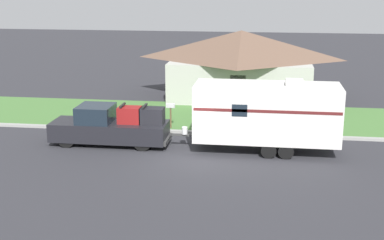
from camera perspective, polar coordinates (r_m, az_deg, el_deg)
The scene contains 7 objects.
ground_plane at distance 24.99m, azimuth -0.49°, elevation -3.86°, with size 120.00×120.00×0.00m, color #2D2D33.
curb_strip at distance 28.51m, azimuth 0.62°, elevation -1.33°, with size 80.00×0.30×0.14m.
lawn_strip at distance 32.02m, azimuth 1.45°, elevation 0.38°, with size 80.00×7.00×0.03m.
house_across_street at distance 37.20m, azimuth 5.23°, elevation 6.10°, with size 10.12×7.12×4.60m.
pickup_truck at distance 26.79m, azimuth -8.68°, elevation -0.71°, with size 5.88×1.92×2.06m.
travel_trailer at distance 25.45m, azimuth 7.98°, elevation 0.80°, with size 7.96×2.41×3.52m.
mailbox at distance 29.29m, azimuth -2.30°, elevation 1.13°, with size 0.48×0.20×1.40m.
Camera 1 is at (3.48, -23.40, 8.03)m, focal length 50.00 mm.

